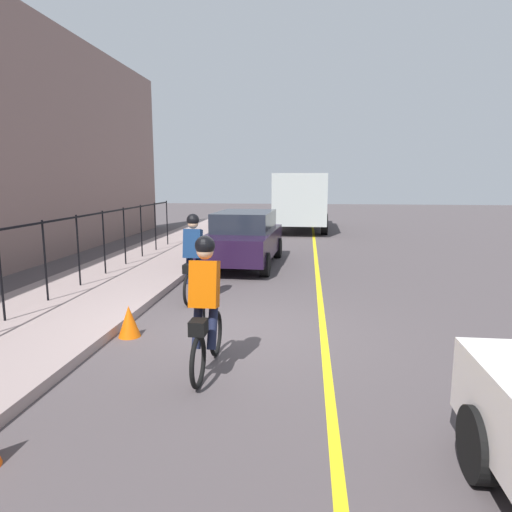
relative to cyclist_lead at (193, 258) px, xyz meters
The scene contains 9 objects.
ground_plane 2.37m from the cyclist_lead, 151.12° to the right, with size 80.00×80.00×0.00m, color #4B4346.
lane_line_centre 3.40m from the cyclist_lead, 125.81° to the right, with size 36.00×0.12×0.01m, color yellow.
sidewalk 3.14m from the cyclist_lead, 129.30° to the left, with size 40.00×3.20×0.15m, color gray.
iron_fence 2.91m from the cyclist_lead, 108.50° to the left, with size 15.95×0.04×1.60m.
cyclist_lead is the anchor object (origin of this frame).
cyclist_follow 3.76m from the cyclist_lead, 163.58° to the right, with size 1.71×0.36×1.83m.
parked_sedan_rear 4.12m from the cyclist_lead, ahead, with size 4.48×2.08×1.58m.
box_truck_background 13.98m from the cyclist_lead, ahead, with size 6.74×2.62×2.78m.
traffic_cone_near 2.51m from the cyclist_lead, 168.40° to the left, with size 0.36×0.36×0.52m, color #E65B08.
Camera 1 is at (-7.34, -1.30, 2.54)m, focal length 32.24 mm.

